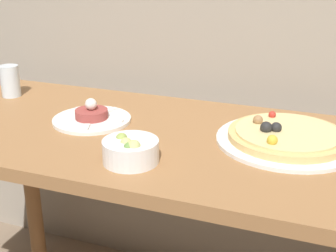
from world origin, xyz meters
TOP-DOWN VIEW (x-y plane):
  - dining_table at (0.00, 0.32)m, footprint 1.37×0.63m
  - pizza_plate at (0.35, 0.37)m, footprint 0.36×0.36m
  - tartare_plate at (-0.20, 0.33)m, footprint 0.22×0.22m
  - small_bowl at (0.02, 0.13)m, footprint 0.13×0.13m
  - drinking_glass at (-0.57, 0.45)m, footprint 0.06×0.06m

SIDE VIEW (x-z plane):
  - dining_table at x=0.00m, z-range 0.26..1.01m
  - tartare_plate at x=-0.20m, z-range 0.73..0.80m
  - pizza_plate at x=0.35m, z-range 0.74..0.79m
  - small_bowl at x=0.02m, z-range 0.75..0.81m
  - drinking_glass at x=-0.57m, z-range 0.75..0.85m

